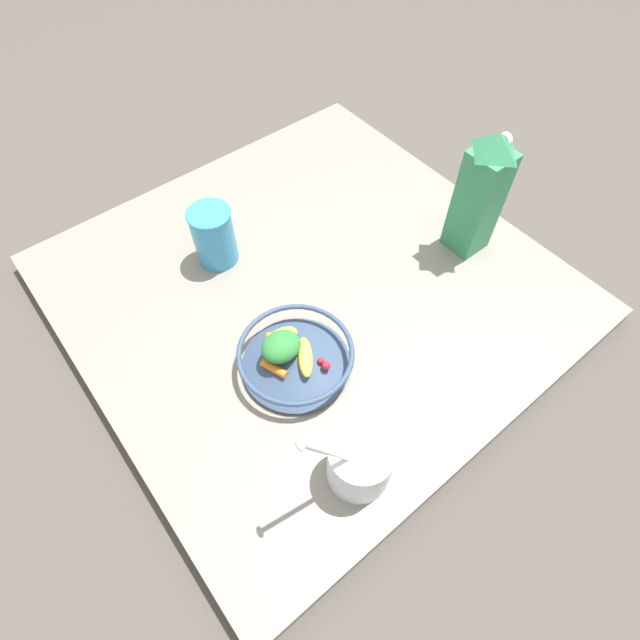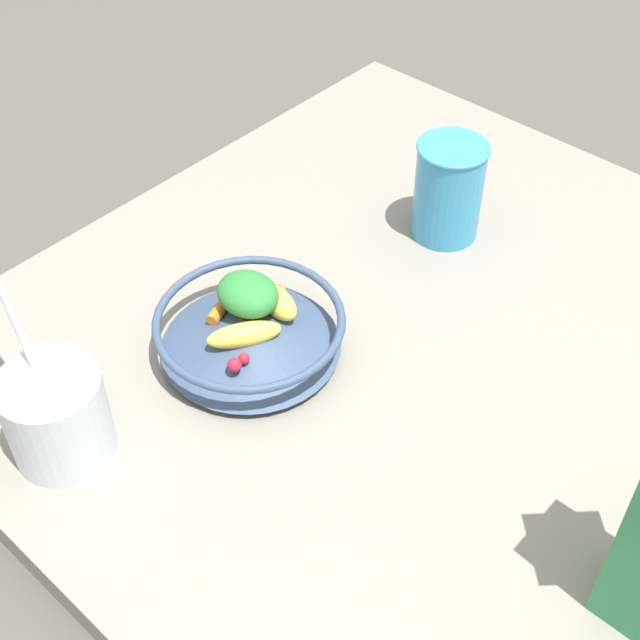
{
  "view_description": "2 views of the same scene",
  "coord_description": "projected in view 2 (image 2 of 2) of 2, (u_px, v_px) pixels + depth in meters",
  "views": [
    {
      "loc": [
        -0.53,
        0.4,
        0.87
      ],
      "look_at": [
        -0.12,
        0.07,
        0.09
      ],
      "focal_mm": 28.0,
      "sensor_mm": 36.0,
      "label": 1
    },
    {
      "loc": [
        -0.61,
        -0.39,
        0.78
      ],
      "look_at": [
        -0.12,
        0.06,
        0.13
      ],
      "focal_mm": 50.0,
      "sensor_mm": 36.0,
      "label": 2
    }
  ],
  "objects": [
    {
      "name": "drinking_cup",
      "position": [
        449.0,
        188.0,
        1.13
      ],
      "size": [
        0.09,
        0.09,
        0.13
      ],
      "color": "#3893C6",
      "rests_on": "countertop"
    },
    {
      "name": "countertop",
      "position": [
        427.0,
        358.0,
        1.04
      ],
      "size": [
        0.94,
        0.94,
        0.04
      ],
      "color": "gray",
      "rests_on": "ground_plane"
    },
    {
      "name": "yogurt_tub",
      "position": [
        55.0,
        411.0,
        0.88
      ],
      "size": [
        0.1,
        0.16,
        0.26
      ],
      "color": "silver",
      "rests_on": "countertop"
    },
    {
      "name": "fruit_bowl",
      "position": [
        250.0,
        328.0,
        1.0
      ],
      "size": [
        0.22,
        0.22,
        0.09
      ],
      "color": "#384C6B",
      "rests_on": "countertop"
    },
    {
      "name": "ground_plane",
      "position": [
        425.0,
        370.0,
        1.06
      ],
      "size": [
        6.0,
        6.0,
        0.0
      ],
      "primitive_type": "plane",
      "color": "#4C4742"
    }
  ]
}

